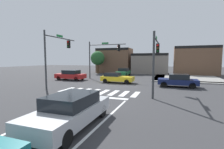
{
  "coord_description": "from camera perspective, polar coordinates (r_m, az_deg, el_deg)",
  "views": [
    {
      "loc": [
        6.31,
        -18.49,
        3.05
      ],
      "look_at": [
        -0.88,
        1.83,
        1.09
      ],
      "focal_mm": 25.99,
      "sensor_mm": 36.0,
      "label": 1
    }
  ],
  "objects": [
    {
      "name": "ground_plane",
      "position": [
        19.77,
        0.63,
        -3.67
      ],
      "size": [
        120.0,
        120.0,
        0.0
      ],
      "primitive_type": "plane",
      "color": "#353538"
    },
    {
      "name": "crosswalk_near",
      "position": [
        15.65,
        -4.73,
        -6.05
      ],
      "size": [
        7.64,
        2.49,
        0.01
      ],
      "color": "silver",
      "rests_on": "ground_plane"
    },
    {
      "name": "traffic_signal_northwest",
      "position": [
        25.57,
        -3.48,
        7.52
      ],
      "size": [
        6.08,
        0.32,
        5.93
      ],
      "color": "#383A3D",
      "rests_on": "ground_plane"
    },
    {
      "name": "roadside_tree",
      "position": [
        35.71,
        -5.05,
        5.71
      ],
      "size": [
        3.06,
        3.06,
        4.93
      ],
      "color": "#4C3823",
      "rests_on": "ground_plane"
    },
    {
      "name": "car_red",
      "position": [
        25.33,
        -14.32,
        -0.15
      ],
      "size": [
        4.47,
        1.92,
        1.5
      ],
      "color": "red",
      "rests_on": "ground_plane"
    },
    {
      "name": "traffic_signal_southeast",
      "position": [
        14.89,
        15.15,
        7.23
      ],
      "size": [
        0.32,
        5.23,
        5.23
      ],
      "rotation": [
        0.0,
        0.0,
        1.57
      ],
      "color": "#383A3D",
      "rests_on": "ground_plane"
    },
    {
      "name": "car_silver",
      "position": [
        7.79,
        -14.18,
        -12.0
      ],
      "size": [
        1.93,
        4.79,
        1.5
      ],
      "rotation": [
        0.0,
        0.0,
        1.57
      ],
      "color": "#B7BABF",
      "rests_on": "ground_plane"
    },
    {
      "name": "car_green",
      "position": [
        30.43,
        4.04,
        0.86
      ],
      "size": [
        1.87,
        4.36,
        1.49
      ],
      "rotation": [
        0.0,
        0.0,
        -1.57
      ],
      "color": "#1E6638",
      "rests_on": "ground_plane"
    },
    {
      "name": "lane_markings",
      "position": [
        8.84,
        -18.81,
        -15.25
      ],
      "size": [
        6.8,
        20.25,
        0.01
      ],
      "color": "white",
      "rests_on": "ground_plane"
    },
    {
      "name": "storefront_row",
      "position": [
        37.19,
        13.81,
        4.53
      ],
      "size": [
        25.33,
        5.17,
        5.75
      ],
      "color": "brown",
      "rests_on": "ground_plane"
    },
    {
      "name": "traffic_signal_southwest",
      "position": [
        19.48,
        -18.83,
        8.24
      ],
      "size": [
        0.32,
        5.5,
        6.06
      ],
      "rotation": [
        0.0,
        0.0,
        1.57
      ],
      "color": "#383A3D",
      "rests_on": "ground_plane"
    },
    {
      "name": "curb_corner_northeast",
      "position": [
        28.15,
        23.82,
        -1.31
      ],
      "size": [
        10.0,
        10.6,
        0.15
      ],
      "color": "gray",
      "rests_on": "ground_plane"
    },
    {
      "name": "car_yellow",
      "position": [
        21.51,
        1.55,
        -1.15
      ],
      "size": [
        4.26,
        1.72,
        1.32
      ],
      "color": "gold",
      "rests_on": "ground_plane"
    },
    {
      "name": "car_navy",
      "position": [
        19.66,
        22.17,
        -1.93
      ],
      "size": [
        4.21,
        1.9,
        1.46
      ],
      "color": "#141E4C",
      "rests_on": "ground_plane"
    },
    {
      "name": "bike_detector_marking",
      "position": [
        11.18,
        -5.52,
        -10.65
      ],
      "size": [
        0.99,
        0.99,
        0.01
      ],
      "color": "yellow",
      "rests_on": "ground_plane"
    }
  ]
}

